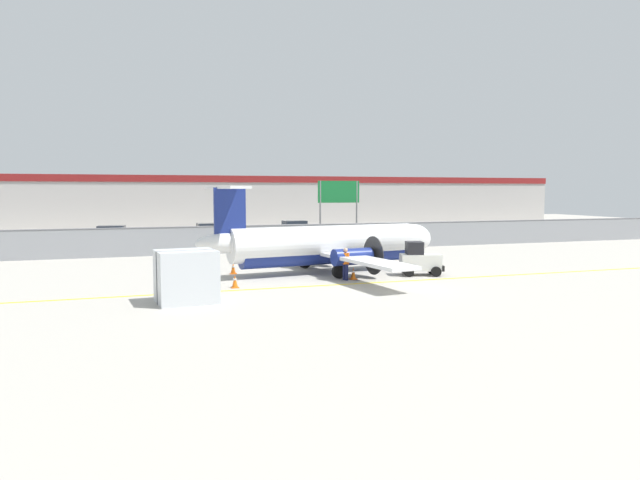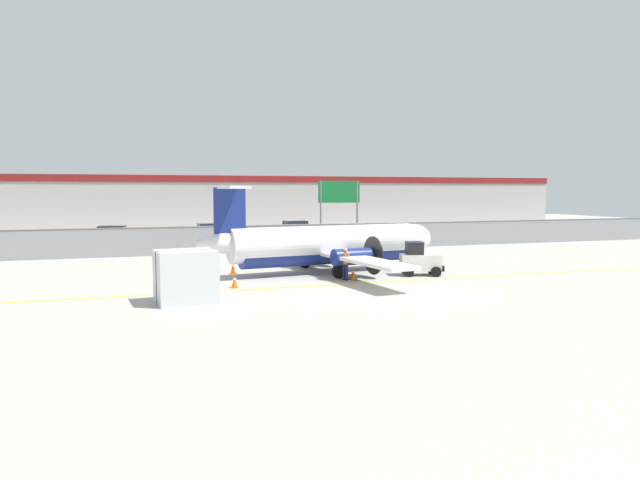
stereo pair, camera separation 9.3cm
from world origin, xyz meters
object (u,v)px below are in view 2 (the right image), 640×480
(traffic_cone_far_right, at_px, (233,268))
(parked_car_0, at_px, (111,235))
(traffic_cone_far_left, at_px, (353,274))
(cargo_container, at_px, (186,276))
(highway_sign, at_px, (339,197))
(baggage_tug, at_px, (419,260))
(commuter_airplane, at_px, (330,245))
(traffic_cone_near_right, at_px, (425,264))
(traffic_cone_near_left, at_px, (235,281))
(ground_crew_worker, at_px, (345,262))
(parked_car_1, at_px, (212,232))
(parked_car_3, at_px, (407,232))
(parked_car_2, at_px, (294,229))

(traffic_cone_far_right, relative_size, parked_car_0, 0.15)
(traffic_cone_far_left, bearing_deg, traffic_cone_far_right, 145.00)
(cargo_container, height_order, highway_sign, highway_sign)
(traffic_cone_far_left, bearing_deg, baggage_tug, 3.13)
(commuter_airplane, xyz_separation_m, traffic_cone_near_right, (5.97, -0.38, -1.29))
(traffic_cone_near_left, xyz_separation_m, traffic_cone_near_right, (12.05, 3.11, 0.00))
(ground_crew_worker, height_order, parked_car_1, same)
(cargo_container, height_order, parked_car_3, cargo_container)
(parked_car_3, bearing_deg, parked_car_2, -31.47)
(traffic_cone_far_right, xyz_separation_m, parked_car_0, (-7.14, 20.21, 0.58))
(baggage_tug, height_order, cargo_container, cargo_container)
(traffic_cone_near_right, bearing_deg, cargo_container, -157.54)
(traffic_cone_far_left, xyz_separation_m, traffic_cone_far_right, (-5.70, 3.99, 0.00))
(cargo_container, height_order, traffic_cone_far_right, cargo_container)
(commuter_airplane, height_order, parked_car_0, commuter_airplane)
(traffic_cone_near_left, bearing_deg, highway_sign, 55.63)
(traffic_cone_near_left, distance_m, traffic_cone_far_left, 6.45)
(traffic_cone_far_right, bearing_deg, cargo_container, -113.31)
(commuter_airplane, xyz_separation_m, parked_car_3, (13.53, 16.93, -0.71))
(parked_car_1, bearing_deg, traffic_cone_near_right, -71.16)
(commuter_airplane, xyz_separation_m, highway_sign, (5.52, 13.48, 2.54))
(baggage_tug, bearing_deg, highway_sign, 103.32)
(ground_crew_worker, distance_m, highway_sign, 17.66)
(commuter_airplane, distance_m, parked_car_0, 24.77)
(parked_car_2, distance_m, parked_car_3, 11.46)
(baggage_tug, distance_m, traffic_cone_near_left, 10.50)
(cargo_container, bearing_deg, parked_car_3, 40.12)
(traffic_cone_far_right, xyz_separation_m, parked_car_3, (18.89, 15.77, 0.58))
(traffic_cone_near_left, relative_size, parked_car_2, 0.15)
(parked_car_2, height_order, highway_sign, highway_sign)
(commuter_airplane, bearing_deg, parked_car_2, 71.66)
(highway_sign, bearing_deg, ground_crew_worker, -109.05)
(baggage_tug, height_order, highway_sign, highway_sign)
(cargo_container, distance_m, parked_car_1, 29.17)
(parked_car_1, xyz_separation_m, parked_car_3, (17.30, -5.41, 0.00))
(parked_car_2, height_order, parked_car_3, same)
(traffic_cone_near_left, relative_size, traffic_cone_far_right, 1.00)
(commuter_airplane, xyz_separation_m, baggage_tug, (4.37, -2.61, -0.75))
(traffic_cone_near_right, xyz_separation_m, traffic_cone_far_left, (-5.64, -2.45, 0.00))
(parked_car_0, bearing_deg, traffic_cone_near_left, 110.94)
(commuter_airplane, distance_m, traffic_cone_near_left, 7.12)
(parked_car_0, distance_m, parked_car_2, 17.39)
(cargo_container, distance_m, parked_car_3, 32.19)
(ground_crew_worker, height_order, traffic_cone_near_right, ground_crew_worker)
(parked_car_3, bearing_deg, traffic_cone_far_left, 64.14)
(cargo_container, bearing_deg, traffic_cone_far_left, 15.43)
(commuter_airplane, relative_size, ground_crew_worker, 9.45)
(traffic_cone_far_right, distance_m, highway_sign, 16.88)
(parked_car_0, distance_m, parked_car_3, 26.40)
(cargo_container, distance_m, traffic_cone_near_right, 15.82)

